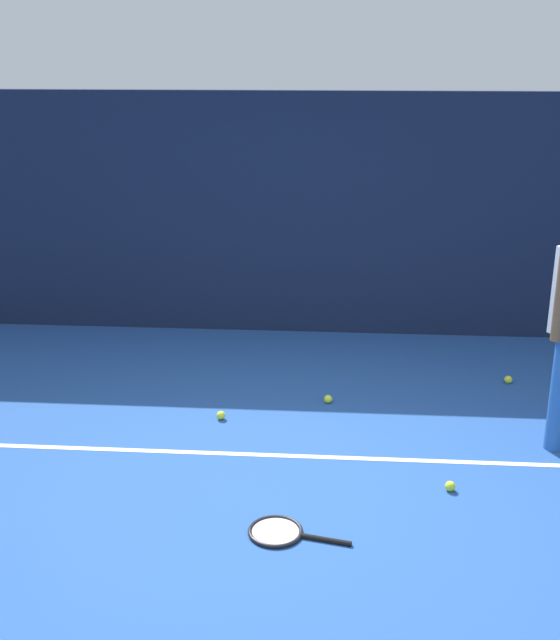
# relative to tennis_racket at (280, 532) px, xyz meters

# --- Properties ---
(ground_plane) EXTENTS (12.00, 12.00, 0.00)m
(ground_plane) POSITION_rel_tennis_racket_xyz_m (-0.07, 0.52, -0.01)
(ground_plane) COLOR #234C93
(back_fence) EXTENTS (10.00, 0.10, 2.30)m
(back_fence) POSITION_rel_tennis_racket_xyz_m (-0.07, 3.52, 1.14)
(back_fence) COLOR #141E38
(back_fence) RESTS_ON ground
(court_line) EXTENTS (9.00, 0.05, 0.00)m
(court_line) POSITION_rel_tennis_racket_xyz_m (-0.07, 0.93, -0.01)
(court_line) COLOR white
(court_line) RESTS_ON ground
(tennis_racket) EXTENTS (0.64, 0.38, 0.03)m
(tennis_racket) POSITION_rel_tennis_racket_xyz_m (0.00, 0.00, 0.00)
(tennis_racket) COLOR black
(tennis_racket) RESTS_ON ground
(tennis_ball_near_player) EXTENTS (0.07, 0.07, 0.07)m
(tennis_ball_near_player) POSITION_rel_tennis_racket_xyz_m (-0.56, 1.46, 0.02)
(tennis_ball_near_player) COLOR #CCE033
(tennis_ball_near_player) RESTS_ON ground
(tennis_ball_by_fence) EXTENTS (0.07, 0.07, 0.07)m
(tennis_ball_by_fence) POSITION_rel_tennis_racket_xyz_m (1.75, 2.32, 0.02)
(tennis_ball_by_fence) COLOR #CCE033
(tennis_ball_by_fence) RESTS_ON ground
(tennis_ball_mid_court) EXTENTS (0.07, 0.07, 0.07)m
(tennis_ball_mid_court) POSITION_rel_tennis_racket_xyz_m (1.05, 0.55, 0.02)
(tennis_ball_mid_court) COLOR #CCE033
(tennis_ball_mid_court) RESTS_ON ground
(tennis_ball_far_left) EXTENTS (0.07, 0.07, 0.07)m
(tennis_ball_far_left) POSITION_rel_tennis_racket_xyz_m (0.25, 1.82, 0.02)
(tennis_ball_far_left) COLOR #CCE033
(tennis_ball_far_left) RESTS_ON ground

